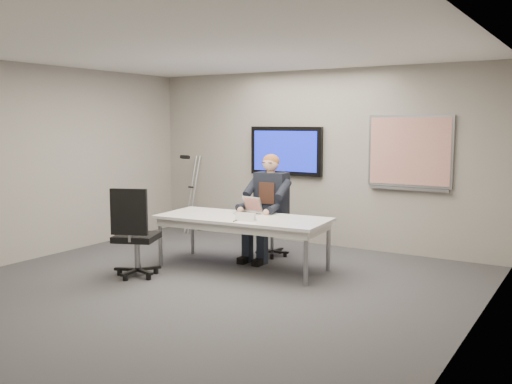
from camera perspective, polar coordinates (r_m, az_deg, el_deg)
The scene contains 15 objects.
floor at distance 6.93m, azimuth -5.25°, elevation -9.55°, with size 6.00×6.00×0.02m, color #3A3A3D.
ceiling at distance 6.70m, azimuth -5.52°, elevation 14.07°, with size 6.00×6.00×0.02m, color white.
wall_back at distance 9.24m, azimuth 5.89°, elevation 3.41°, with size 6.00×0.02×2.80m, color gray.
wall_left at distance 8.80m, azimuth -21.21°, elevation 2.80°, with size 0.02×6.00×2.80m, color gray.
wall_right at distance 5.43m, azimuth 20.81°, elevation 0.50°, with size 0.02×6.00×2.80m, color gray.
conference_table at distance 7.68m, azimuth -1.32°, elevation -3.08°, with size 2.37×1.15×0.71m.
tv_display at distance 9.41m, azimuth 3.00°, elevation 4.12°, with size 1.30×0.09×0.80m.
whiteboard at distance 8.65m, azimuth 15.13°, elevation 3.83°, with size 1.25×0.08×1.10m.
office_chair_far at distance 8.49m, azimuth 1.72°, elevation -4.38°, with size 0.53×0.53×0.95m.
office_chair_near at distance 7.45m, azimuth -11.95°, elevation -5.62°, with size 0.73×0.73×1.16m.
seated_person at distance 8.20m, azimuth 0.87°, elevation -2.55°, with size 0.48×0.82×1.51m.
crutch at distance 10.28m, azimuth -6.40°, elevation -0.07°, with size 0.20×0.47×1.43m, color #9FA1A6, non-canonical shape.
laptop at distance 7.90m, azimuth -0.68°, elevation -1.77°, with size 0.36×0.36×0.23m.
name_tent at distance 7.36m, azimuth -1.04°, elevation -2.46°, with size 0.26×0.07×0.11m, color white, non-canonical shape.
pen at distance 7.33m, azimuth -2.05°, elevation -2.87°, with size 0.01×0.01×0.15m, color black.
Camera 1 is at (4.00, -5.31, 1.97)m, focal length 40.00 mm.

